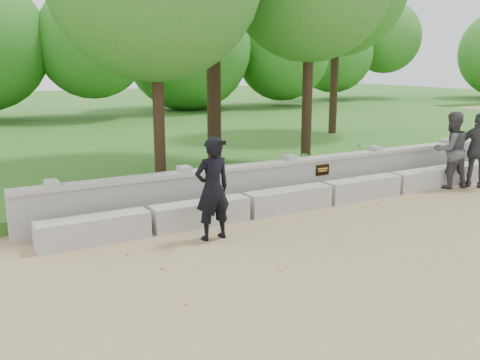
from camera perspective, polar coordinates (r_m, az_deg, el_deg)
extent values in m
plane|color=#95825B|center=(10.31, 15.87, -4.89)|extent=(80.00, 80.00, 0.00)
cube|color=#2F681C|center=(22.19, -10.75, 4.93)|extent=(40.00, 22.00, 0.25)
cube|color=#AFADA5|center=(9.40, -15.34, -5.12)|extent=(1.90, 0.45, 0.45)
cube|color=#AFADA5|center=(10.04, -4.23, -3.56)|extent=(1.90, 0.45, 0.45)
cube|color=#AFADA5|center=(11.01, 5.21, -2.11)|extent=(1.90, 0.45, 0.45)
cube|color=#AFADA5|center=(12.24, 12.92, -0.89)|extent=(1.90, 0.45, 0.45)
cube|color=#AFADA5|center=(13.65, 19.14, 0.12)|extent=(1.90, 0.45, 0.45)
cube|color=#AFADA5|center=(15.19, 24.14, 0.92)|extent=(1.90, 0.45, 0.45)
cube|color=#A4A29B|center=(12.09, 7.23, 0.08)|extent=(12.50, 0.25, 0.82)
cube|color=#AFADA5|center=(12.00, 7.28, 2.17)|extent=(12.50, 0.35, 0.08)
cube|color=black|center=(12.12, 8.79, 1.07)|extent=(0.36, 0.02, 0.24)
imported|color=black|center=(9.08, -2.96, -0.93)|extent=(0.67, 0.46, 1.78)
cube|color=black|center=(8.60, -1.95, 3.98)|extent=(0.14, 0.03, 0.07)
imported|color=#404045|center=(13.79, 21.59, 2.99)|extent=(1.05, 0.91, 1.84)
imported|color=#3A3A3E|center=(14.06, 24.08, 2.88)|extent=(0.98, 1.11, 1.81)
cylinder|color=#382619|center=(11.74, -8.70, 7.92)|extent=(0.25, 0.25, 3.67)
cylinder|color=#382619|center=(14.83, -2.85, 13.07)|extent=(0.39, 0.39, 5.77)
cylinder|color=#382619|center=(14.26, 7.19, 9.35)|extent=(0.27, 0.27, 3.95)
cylinder|color=#382619|center=(21.09, 10.02, 10.98)|extent=(0.30, 0.30, 4.46)
imported|color=green|center=(10.63, -19.72, -1.63)|extent=(0.35, 0.30, 0.57)
imported|color=green|center=(12.94, 7.11, 1.51)|extent=(0.41, 0.41, 0.58)
imported|color=green|center=(14.09, 13.32, 2.32)|extent=(0.77, 0.74, 0.65)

